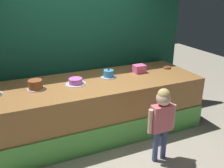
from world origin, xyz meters
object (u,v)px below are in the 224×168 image
cake_center_right (76,82)px  pink_box (139,69)px  child_figure (162,116)px  cake_center_left (35,85)px  cake_far_right (109,74)px  donut (167,67)px

cake_center_right → pink_box: bearing=5.1°
child_figure → cake_center_left: (-1.48, 1.15, 0.26)m
pink_box → cake_far_right: 0.60m
donut → cake_center_right: bearing=-176.6°
cake_far_right → pink_box: bearing=1.3°
pink_box → cake_center_left: bearing=-177.8°
child_figure → donut: child_figure is taller
cake_center_left → pink_box: bearing=2.2°
donut → cake_far_right: (-1.20, -0.01, 0.04)m
donut → cake_center_left: size_ratio=0.52×
cake_center_left → cake_center_right: 0.60m
pink_box → cake_center_right: 1.21m
pink_box → cake_center_right: size_ratio=0.65×
donut → cake_center_left: 2.41m
child_figure → donut: size_ratio=8.03×
pink_box → cake_center_right: bearing=-174.9°
cake_center_left → cake_far_right: cake_far_right is taller
pink_box → cake_center_left: cake_center_left is taller
pink_box → donut: size_ratio=1.50×
child_figure → cake_center_left: child_figure is taller
donut → pink_box: bearing=180.0°
pink_box → cake_far_right: bearing=-178.7°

